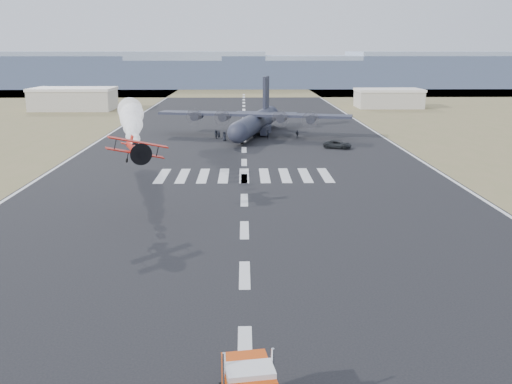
{
  "coord_description": "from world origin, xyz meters",
  "views": [
    {
      "loc": [
        0.01,
        -31.78,
        18.01
      ],
      "look_at": [
        1.19,
        24.08,
        4.0
      ],
      "focal_mm": 40.0,
      "sensor_mm": 36.0,
      "label": 1
    }
  ],
  "objects_px": {
    "aerobatic_biplane": "(135,149)",
    "support_vehicle": "(338,144)",
    "crew_f": "(217,135)",
    "hangar_right": "(388,98)",
    "crew_h": "(255,134)",
    "crew_b": "(216,134)",
    "crew_e": "(224,136)",
    "transport_aircraft": "(255,121)",
    "crew_c": "(244,136)",
    "hangar_left": "(74,99)",
    "crew_a": "(268,134)",
    "crew_d": "(297,134)",
    "crew_g": "(219,135)"
  },
  "relations": [
    {
      "from": "crew_f",
      "to": "hangar_right",
      "type": "bearing_deg",
      "value": -39.27
    },
    {
      "from": "crew_b",
      "to": "crew_e",
      "type": "bearing_deg",
      "value": -12.98
    },
    {
      "from": "support_vehicle",
      "to": "crew_h",
      "type": "relative_size",
      "value": 3.15
    },
    {
      "from": "hangar_left",
      "to": "crew_a",
      "type": "height_order",
      "value": "hangar_left"
    },
    {
      "from": "crew_c",
      "to": "crew_f",
      "type": "relative_size",
      "value": 1.03
    },
    {
      "from": "crew_a",
      "to": "crew_e",
      "type": "xyz_separation_m",
      "value": [
        -8.95,
        -3.01,
        0.06
      ]
    },
    {
      "from": "aerobatic_biplane",
      "to": "crew_h",
      "type": "relative_size",
      "value": 3.87
    },
    {
      "from": "crew_b",
      "to": "crew_f",
      "type": "xyz_separation_m",
      "value": [
        0.25,
        -1.64,
        0.09
      ]
    },
    {
      "from": "crew_b",
      "to": "crew_d",
      "type": "height_order",
      "value": "crew_d"
    },
    {
      "from": "support_vehicle",
      "to": "crew_h",
      "type": "bearing_deg",
      "value": 75.34
    },
    {
      "from": "hangar_right",
      "to": "support_vehicle",
      "type": "height_order",
      "value": "hangar_right"
    },
    {
      "from": "aerobatic_biplane",
      "to": "support_vehicle",
      "type": "xyz_separation_m",
      "value": [
        29.26,
        44.4,
        -6.9
      ]
    },
    {
      "from": "aerobatic_biplane",
      "to": "crew_f",
      "type": "xyz_separation_m",
      "value": [
        6.06,
        56.5,
        -6.75
      ]
    },
    {
      "from": "support_vehicle",
      "to": "crew_a",
      "type": "bearing_deg",
      "value": 70.4
    },
    {
      "from": "crew_b",
      "to": "crew_g",
      "type": "height_order",
      "value": "crew_g"
    },
    {
      "from": "support_vehicle",
      "to": "crew_g",
      "type": "bearing_deg",
      "value": 87.3
    },
    {
      "from": "transport_aircraft",
      "to": "crew_b",
      "type": "relative_size",
      "value": 26.45
    },
    {
      "from": "crew_d",
      "to": "crew_f",
      "type": "bearing_deg",
      "value": 149.4
    },
    {
      "from": "hangar_left",
      "to": "support_vehicle",
      "type": "bearing_deg",
      "value": -45.8
    },
    {
      "from": "transport_aircraft",
      "to": "crew_c",
      "type": "xyz_separation_m",
      "value": [
        -2.56,
        -7.06,
        -2.19
      ]
    },
    {
      "from": "crew_g",
      "to": "crew_a",
      "type": "bearing_deg",
      "value": -41.75
    },
    {
      "from": "transport_aircraft",
      "to": "crew_g",
      "type": "distance_m",
      "value": 9.69
    },
    {
      "from": "hangar_left",
      "to": "hangar_right",
      "type": "distance_m",
      "value": 98.13
    },
    {
      "from": "transport_aircraft",
      "to": "crew_c",
      "type": "bearing_deg",
      "value": -96.36
    },
    {
      "from": "hangar_right",
      "to": "crew_g",
      "type": "distance_m",
      "value": 82.41
    },
    {
      "from": "support_vehicle",
      "to": "crew_e",
      "type": "xyz_separation_m",
      "value": [
        -21.48,
        9.35,
        0.21
      ]
    },
    {
      "from": "aerobatic_biplane",
      "to": "crew_b",
      "type": "bearing_deg",
      "value": 72.88
    },
    {
      "from": "crew_c",
      "to": "crew_f",
      "type": "distance_m",
      "value": 5.9
    },
    {
      "from": "crew_d",
      "to": "crew_g",
      "type": "distance_m",
      "value": 16.29
    },
    {
      "from": "crew_e",
      "to": "crew_f",
      "type": "relative_size",
      "value": 1.08
    },
    {
      "from": "hangar_right",
      "to": "crew_c",
      "type": "relative_size",
      "value": 11.45
    },
    {
      "from": "hangar_left",
      "to": "crew_d",
      "type": "relative_size",
      "value": 14.63
    },
    {
      "from": "hangar_left",
      "to": "crew_a",
      "type": "distance_m",
      "value": 82.17
    },
    {
      "from": "hangar_right",
      "to": "crew_a",
      "type": "relative_size",
      "value": 11.62
    },
    {
      "from": "transport_aircraft",
      "to": "crew_e",
      "type": "bearing_deg",
      "value": -115.15
    },
    {
      "from": "aerobatic_biplane",
      "to": "hangar_right",
      "type": "bearing_deg",
      "value": 53.05
    },
    {
      "from": "hangar_left",
      "to": "crew_h",
      "type": "distance_m",
      "value": 80.07
    },
    {
      "from": "crew_d",
      "to": "crew_f",
      "type": "distance_m",
      "value": 16.81
    },
    {
      "from": "aerobatic_biplane",
      "to": "transport_aircraft",
      "type": "distance_m",
      "value": 63.58
    },
    {
      "from": "hangar_right",
      "to": "crew_f",
      "type": "distance_m",
      "value": 82.58
    },
    {
      "from": "aerobatic_biplane",
      "to": "crew_f",
      "type": "relative_size",
      "value": 3.69
    },
    {
      "from": "hangar_left",
      "to": "crew_d",
      "type": "bearing_deg",
      "value": -43.0
    },
    {
      "from": "crew_a",
      "to": "crew_g",
      "type": "xyz_separation_m",
      "value": [
        -10.16,
        -0.45,
        -0.04
      ]
    },
    {
      "from": "crew_c",
      "to": "support_vehicle",
      "type": "bearing_deg",
      "value": 116.72
    },
    {
      "from": "crew_c",
      "to": "crew_f",
      "type": "xyz_separation_m",
      "value": [
        -5.62,
        1.77,
        -0.02
      ]
    },
    {
      "from": "hangar_left",
      "to": "transport_aircraft",
      "type": "height_order",
      "value": "transport_aircraft"
    },
    {
      "from": "support_vehicle",
      "to": "crew_a",
      "type": "xyz_separation_m",
      "value": [
        -12.53,
        12.35,
        0.15
      ]
    },
    {
      "from": "crew_e",
      "to": "hangar_left",
      "type": "bearing_deg",
      "value": 158.45
    },
    {
      "from": "hangar_right",
      "to": "crew_d",
      "type": "xyz_separation_m",
      "value": [
        -34.88,
        -63.86,
        -2.17
      ]
    },
    {
      "from": "crew_b",
      "to": "crew_d",
      "type": "relative_size",
      "value": 0.93
    }
  ]
}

